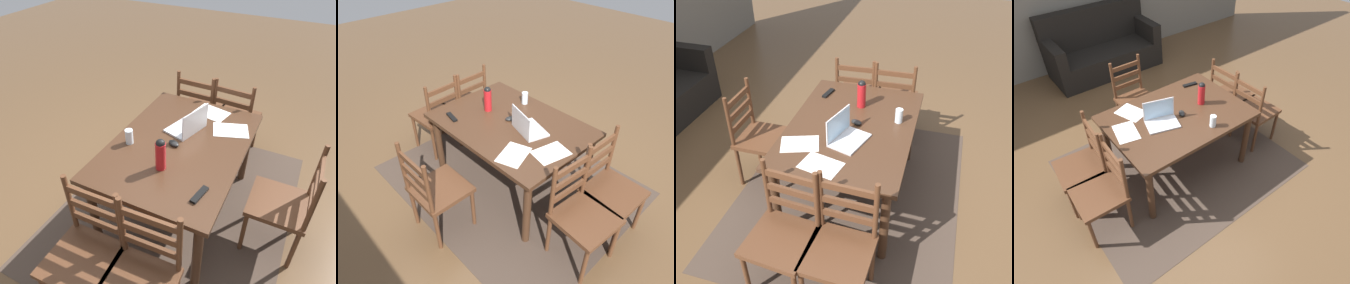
{
  "view_description": "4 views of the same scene",
  "coord_description": "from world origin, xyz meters",
  "views": [
    {
      "loc": [
        1.81,
        0.79,
        2.25
      ],
      "look_at": [
        -0.08,
        -0.14,
        0.66
      ],
      "focal_mm": 32.8,
      "sensor_mm": 36.0,
      "label": 1
    },
    {
      "loc": [
        -1.8,
        1.77,
        2.42
      ],
      "look_at": [
        0.03,
        0.03,
        0.52
      ],
      "focal_mm": 33.92,
      "sensor_mm": 36.0,
      "label": 2
    },
    {
      "loc": [
        -2.56,
        -0.69,
        2.53
      ],
      "look_at": [
        -0.15,
        0.02,
        0.68
      ],
      "focal_mm": 40.88,
      "sensor_mm": 36.0,
      "label": 3
    },
    {
      "loc": [
        -1.49,
        -2.01,
        2.67
      ],
      "look_at": [
        -0.03,
        -0.12,
        0.46
      ],
      "focal_mm": 32.3,
      "sensor_mm": 36.0,
      "label": 4
    }
  ],
  "objects": [
    {
      "name": "area_rug",
      "position": [
        0.0,
        0.0,
        0.0
      ],
      "size": [
        2.45,
        1.98,
        0.01
      ],
      "primitive_type": "cube",
      "color": "#47382D",
      "rests_on": "ground"
    },
    {
      "name": "drinking_glass",
      "position": [
        0.17,
        -0.37,
        0.81
      ],
      "size": [
        0.06,
        0.06,
        0.12
      ],
      "primitive_type": "cylinder",
      "color": "silver",
      "rests_on": "dining_table"
    },
    {
      "name": "chair_far_head",
      "position": [
        -0.0,
        0.89,
        0.46
      ],
      "size": [
        0.44,
        0.44,
        0.95
      ],
      "color": "#56331E",
      "rests_on": "ground"
    },
    {
      "name": "ground_plane",
      "position": [
        0.0,
        0.0,
        0.0
      ],
      "size": [
        14.0,
        14.0,
        0.0
      ],
      "primitive_type": "plane",
      "color": "brown"
    },
    {
      "name": "chair_left_far",
      "position": [
        -1.01,
        0.2,
        0.46
      ],
      "size": [
        0.48,
        0.48,
        0.95
      ],
      "color": "#56331E",
      "rests_on": "ground"
    },
    {
      "name": "tv_remote",
      "position": [
        0.46,
        0.35,
        0.76
      ],
      "size": [
        0.18,
        0.08,
        0.02
      ],
      "primitive_type": "cube",
      "rotation": [
        0.0,
        0.0,
        1.38
      ],
      "color": "black",
      "rests_on": "dining_table"
    },
    {
      "name": "chair_right_far",
      "position": [
        1.01,
        0.2,
        0.46
      ],
      "size": [
        0.46,
        0.46,
        0.95
      ],
      "color": "#56331E",
      "rests_on": "ground"
    },
    {
      "name": "chair_right_near",
      "position": [
        1.01,
        -0.21,
        0.46
      ],
      "size": [
        0.45,
        0.45,
        0.95
      ],
      "color": "#56331E",
      "rests_on": "ground"
    },
    {
      "name": "dining_table",
      "position": [
        0.0,
        0.0,
        0.66
      ],
      "size": [
        1.45,
        1.03,
        0.75
      ],
      "color": "#422819",
      "rests_on": "ground"
    },
    {
      "name": "laptop",
      "position": [
        -0.2,
        -0.0,
        0.81
      ],
      "size": [
        0.37,
        0.3,
        0.23
      ],
      "color": "silver",
      "rests_on": "dining_table"
    },
    {
      "name": "computer_mouse",
      "position": [
        0.04,
        -0.03,
        0.77
      ],
      "size": [
        0.09,
        0.12,
        0.03
      ],
      "primitive_type": "ellipsoid",
      "rotation": [
        0.0,
        0.0,
        -0.4
      ],
      "color": "black",
      "rests_on": "dining_table"
    },
    {
      "name": "water_bottle",
      "position": [
        0.33,
        0.0,
        0.88
      ],
      "size": [
        0.08,
        0.08,
        0.26
      ],
      "color": "red",
      "rests_on": "dining_table"
    },
    {
      "name": "chair_left_near",
      "position": [
        -1.01,
        -0.21,
        0.46
      ],
      "size": [
        0.45,
        0.45,
        0.95
      ],
      "color": "#56331E",
      "rests_on": "ground"
    },
    {
      "name": "paper_stack_right",
      "position": [
        -0.56,
        0.08,
        0.75
      ],
      "size": [
        0.27,
        0.33,
        0.0
      ],
      "primitive_type": "cube",
      "rotation": [
        0.0,
        0.0,
        -0.22
      ],
      "color": "white",
      "rests_on": "dining_table"
    },
    {
      "name": "paper_stack_left",
      "position": [
        -0.36,
        0.32,
        0.75
      ],
      "size": [
        0.3,
        0.35,
        0.0
      ],
      "primitive_type": "cube",
      "rotation": [
        0.0,
        0.0,
        0.34
      ],
      "color": "white",
      "rests_on": "dining_table"
    }
  ]
}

